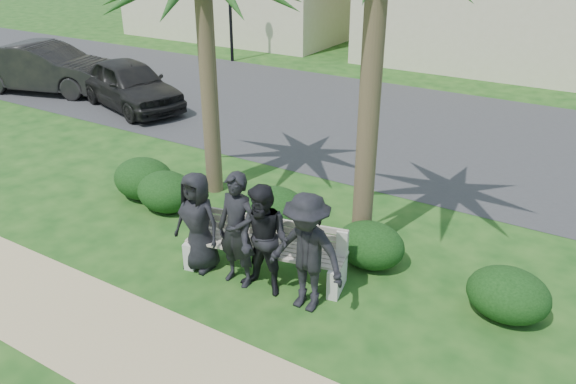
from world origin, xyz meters
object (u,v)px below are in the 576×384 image
(man_a, at_px, (198,222))
(car_b, at_px, (46,68))
(man_d, at_px, (306,253))
(car_a, at_px, (130,84))
(man_b, at_px, (237,230))
(man_c, at_px, (264,241))
(park_bench, at_px, (265,252))

(man_a, height_order, car_b, man_a)
(man_d, bearing_deg, car_a, 149.54)
(car_b, bearing_deg, man_b, -131.97)
(man_c, height_order, car_a, man_c)
(man_b, height_order, man_d, man_b)
(man_b, height_order, car_b, man_b)
(park_bench, relative_size, man_a, 1.61)
(man_d, xyz_separation_m, car_a, (-8.95, 5.49, -0.18))
(man_b, distance_m, car_b, 12.51)
(man_c, relative_size, car_a, 0.41)
(car_a, xyz_separation_m, car_b, (-3.50, -0.13, 0.07))
(man_a, bearing_deg, park_bench, 18.27)
(man_b, xyz_separation_m, man_d, (1.14, -0.00, -0.01))
(man_b, bearing_deg, park_bench, 59.80)
(man_b, bearing_deg, man_c, 1.45)
(man_b, xyz_separation_m, car_a, (-7.81, 5.48, -0.19))
(park_bench, bearing_deg, man_d, -34.14)
(man_a, distance_m, man_d, 1.89)
(man_a, bearing_deg, car_b, 151.44)
(man_a, relative_size, car_a, 0.39)
(car_b, bearing_deg, car_a, -104.49)
(car_a, relative_size, car_b, 0.88)
(man_b, xyz_separation_m, man_c, (0.45, 0.00, -0.05))
(man_a, relative_size, man_b, 0.90)
(man_b, relative_size, car_a, 0.44)
(man_b, bearing_deg, man_d, 0.99)
(man_d, bearing_deg, man_b, -179.19)
(man_d, bearing_deg, car_b, 157.77)
(car_a, distance_m, car_b, 3.50)
(park_bench, distance_m, car_b, 12.57)
(man_d, xyz_separation_m, car_b, (-12.44, 5.35, -0.11))
(park_bench, xyz_separation_m, man_a, (-0.97, -0.35, 0.40))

